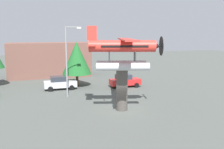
{
  "coord_description": "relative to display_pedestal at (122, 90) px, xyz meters",
  "views": [
    {
      "loc": [
        -8.17,
        -21.62,
        7.29
      ],
      "look_at": [
        0.0,
        3.0,
        3.0
      ],
      "focal_mm": 39.71,
      "sensor_mm": 36.0,
      "label": 1
    }
  ],
  "objects": [
    {
      "name": "floatplane_monument",
      "position": [
        0.13,
        -0.04,
        3.67
      ],
      "size": [
        7.19,
        10.28,
        4.0
      ],
      "rotation": [
        0.0,
        0.0,
        -0.29
      ],
      "color": "silver",
      "rests_on": "display_pedestal"
    },
    {
      "name": "tree_east",
      "position": [
        -2.1,
        12.1,
        1.98
      ],
      "size": [
        4.0,
        4.0,
        6.21
      ],
      "color": "brown",
      "rests_on": "ground"
    },
    {
      "name": "display_pedestal",
      "position": [
        0.0,
        0.0,
        0.0
      ],
      "size": [
        1.1,
        1.1,
        4.0
      ],
      "primitive_type": "cylinder",
      "color": "#4C4742",
      "rests_on": "ground"
    },
    {
      "name": "storefront_building",
      "position": [
        -5.02,
        22.0,
        0.89
      ],
      "size": [
        13.56,
        5.64,
        5.78
      ],
      "primitive_type": "cube",
      "color": "brown",
      "rests_on": "ground"
    },
    {
      "name": "streetlight_primary",
      "position": [
        -4.04,
        6.82,
        2.69
      ],
      "size": [
        1.84,
        0.28,
        8.1
      ],
      "color": "gray",
      "rests_on": "ground"
    },
    {
      "name": "car_far_red",
      "position": [
        4.05,
        9.64,
        -1.12
      ],
      "size": [
        4.2,
        2.02,
        1.76
      ],
      "color": "red",
      "rests_on": "ground"
    },
    {
      "name": "ground_plane",
      "position": [
        0.0,
        0.0,
        -2.0
      ],
      "size": [
        140.0,
        140.0,
        0.0
      ],
      "primitive_type": "plane",
      "color": "#4C514C"
    },
    {
      "name": "car_mid_silver",
      "position": [
        -4.63,
        10.95,
        -1.12
      ],
      "size": [
        4.2,
        2.02,
        1.76
      ],
      "color": "silver",
      "rests_on": "ground"
    }
  ]
}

